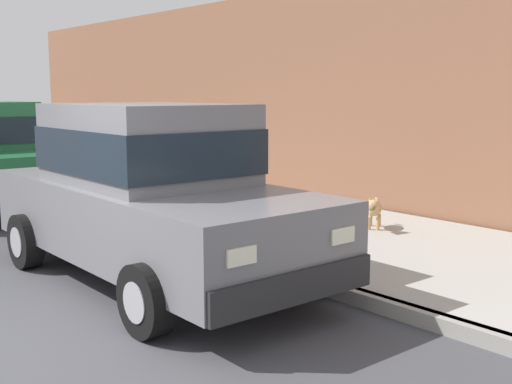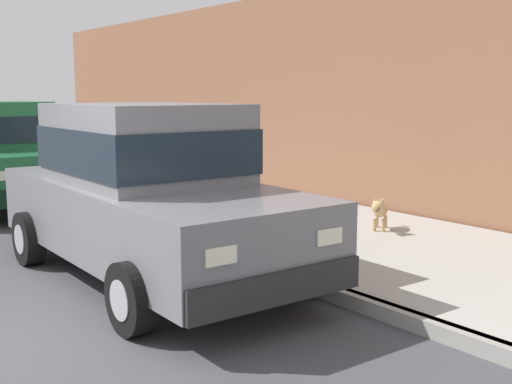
# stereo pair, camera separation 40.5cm
# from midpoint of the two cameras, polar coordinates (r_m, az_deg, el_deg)

# --- Properties ---
(curb) EXTENTS (0.16, 64.00, 0.14)m
(curb) POSITION_cam_midpoint_polar(r_m,az_deg,el_deg) (7.15, 3.15, -7.13)
(curb) COLOR gray
(curb) RESTS_ON ground
(sidewalk) EXTENTS (3.60, 64.00, 0.14)m
(sidewalk) POSITION_cam_midpoint_polar(r_m,az_deg,el_deg) (8.40, 12.55, -4.91)
(sidewalk) COLOR #A8A59E
(sidewalk) RESTS_ON ground
(car_grey_sedan) EXTENTS (2.10, 4.63, 1.92)m
(car_grey_sedan) POSITION_cam_midpoint_polar(r_m,az_deg,el_deg) (7.03, -7.99, 0.14)
(car_grey_sedan) COLOR slate
(car_grey_sedan) RESTS_ON ground
(car_green_hatchback) EXTENTS (2.04, 3.85, 1.88)m
(car_green_hatchback) POSITION_cam_midpoint_polar(r_m,az_deg,el_deg) (12.10, -20.96, 3.24)
(car_green_hatchback) COLOR #23663D
(car_green_hatchback) RESTS_ON ground
(dog_tan) EXTENTS (0.65, 0.49, 0.49)m
(dog_tan) POSITION_cam_midpoint_polar(r_m,az_deg,el_deg) (9.06, 12.24, -1.58)
(dog_tan) COLOR tan
(dog_tan) RESTS_ON sidewalk
(building_facade) EXTENTS (0.50, 20.00, 3.90)m
(building_facade) POSITION_cam_midpoint_polar(r_m,az_deg,el_deg) (12.87, 3.21, 8.45)
(building_facade) COLOR #8C5B42
(building_facade) RESTS_ON ground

